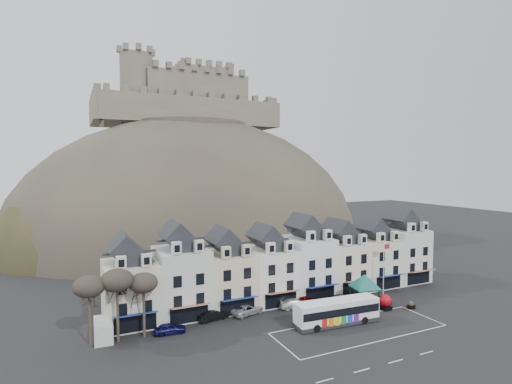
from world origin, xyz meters
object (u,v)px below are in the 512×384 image
(car_navy, at_px, (170,328))
(car_black, at_px, (213,315))
(red_buoy, at_px, (385,302))
(car_silver, at_px, (247,309))
(car_white, at_px, (296,304))
(bus, at_px, (337,311))
(car_charcoal, at_px, (343,299))
(flagpole, at_px, (384,266))
(white_van, at_px, (103,330))
(car_maroon, at_px, (306,300))
(bus_shelter, at_px, (365,281))

(car_navy, distance_m, car_black, 6.51)
(red_buoy, relative_size, car_silver, 0.45)
(red_buoy, height_order, car_white, red_buoy)
(bus, xyz_separation_m, car_charcoal, (5.63, 6.13, -1.14))
(car_charcoal, bearing_deg, flagpole, -93.67)
(white_van, xyz_separation_m, car_maroon, (28.32, 0.00, -0.40))
(red_buoy, distance_m, car_white, 12.88)
(car_maroon, height_order, car_charcoal, car_maroon)
(car_silver, bearing_deg, car_maroon, -106.31)
(bus, xyz_separation_m, car_silver, (-9.12, 8.24, -1.11))
(white_van, xyz_separation_m, car_black, (13.74, 0.00, -0.37))
(red_buoy, distance_m, car_silver, 19.93)
(white_van, distance_m, car_silver, 18.78)
(car_white, xyz_separation_m, car_charcoal, (7.48, -1.22, -0.03))
(red_buoy, height_order, car_maroon, red_buoy)
(car_black, bearing_deg, red_buoy, -115.84)
(flagpole, relative_size, car_black, 1.97)
(car_navy, height_order, car_silver, car_silver)
(car_white, relative_size, car_charcoal, 1.19)
(car_silver, bearing_deg, car_white, -113.35)
(red_buoy, xyz_separation_m, car_maroon, (-9.20, 6.73, -0.42))
(bus_shelter, xyz_separation_m, car_white, (-9.88, 3.27, -2.95))
(car_white, bearing_deg, white_van, 101.51)
(car_black, relative_size, car_white, 0.91)
(car_black, height_order, car_white, car_black)
(bus_shelter, height_order, car_white, bus_shelter)
(car_maroon, bearing_deg, car_silver, 101.73)
(car_navy, relative_size, car_black, 0.89)
(flagpole, xyz_separation_m, car_charcoal, (-8.10, -0.12, -4.21))
(red_buoy, bearing_deg, flagpole, 49.10)
(car_maroon, bearing_deg, red_buoy, -114.44)
(car_black, xyz_separation_m, car_silver, (5.03, 0.00, -0.03))
(bus, height_order, car_navy, bus)
(car_white, distance_m, car_charcoal, 7.58)
(car_navy, bearing_deg, bus, -102.60)
(flagpole, relative_size, car_navy, 2.20)
(bus, xyz_separation_m, white_van, (-27.90, 8.24, -0.71))
(bus, xyz_separation_m, red_buoy, (9.63, 1.52, -0.69))
(bus_shelter, distance_m, car_charcoal, 4.34)
(bus_shelter, height_order, red_buoy, bus_shelter)
(bus, distance_m, car_silver, 12.35)
(bus, relative_size, bus_shelter, 1.60)
(car_black, bearing_deg, car_silver, -100.04)
(bus, height_order, red_buoy, bus)
(red_buoy, distance_m, car_maroon, 11.40)
(bus_shelter, bearing_deg, bus, -142.49)
(bus, height_order, car_black, bus)
(bus, xyz_separation_m, car_navy, (-20.37, 6.32, -1.13))
(flagpole, distance_m, car_charcoal, 9.13)
(car_maroon, bearing_deg, car_black, 101.73)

